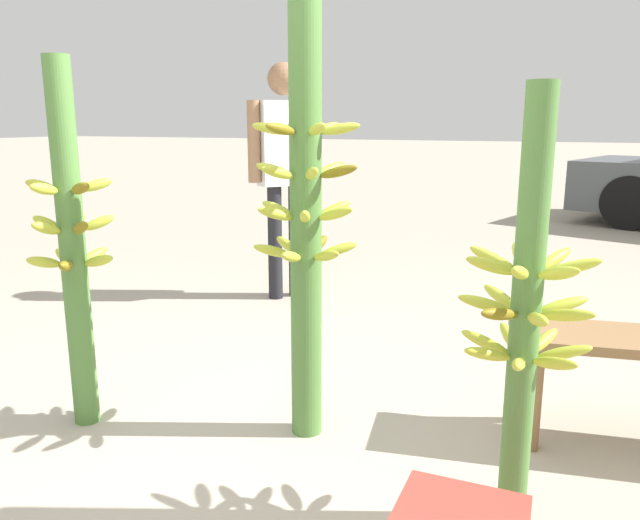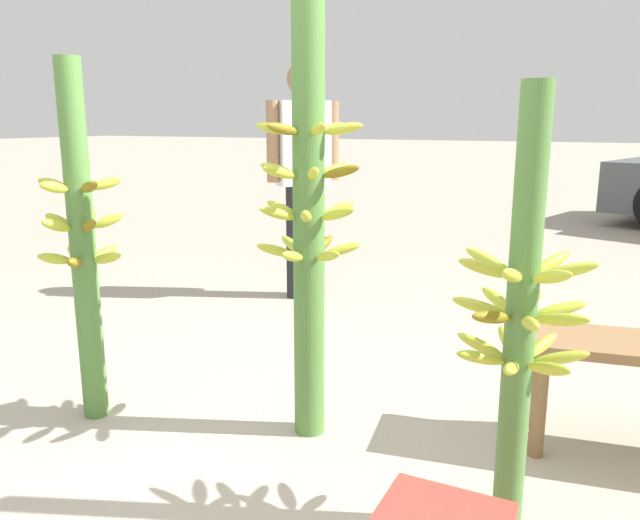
# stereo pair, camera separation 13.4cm
# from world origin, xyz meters

# --- Properties ---
(ground_plane) EXTENTS (80.00, 80.00, 0.00)m
(ground_plane) POSITION_xyz_m (0.00, 0.00, 0.00)
(ground_plane) COLOR #A89E8C
(banana_stalk_left) EXTENTS (0.37, 0.37, 1.56)m
(banana_stalk_left) POSITION_xyz_m (-0.88, 0.19, 0.80)
(banana_stalk_left) COLOR #4C7A38
(banana_stalk_left) RESTS_ON ground_plane
(banana_stalk_center) EXTENTS (0.43, 0.43, 1.73)m
(banana_stalk_center) POSITION_xyz_m (0.06, 0.48, 0.89)
(banana_stalk_center) COLOR #4C7A38
(banana_stalk_center) RESTS_ON ground_plane
(banana_stalk_right) EXTENTS (0.42, 0.42, 1.42)m
(banana_stalk_right) POSITION_xyz_m (0.94, 0.18, 0.72)
(banana_stalk_right) COLOR #4C7A38
(banana_stalk_right) RESTS_ON ground_plane
(vendor_person) EXTENTS (0.42, 0.48, 1.70)m
(vendor_person) POSITION_xyz_m (-0.93, 2.34, 1.04)
(vendor_person) COLOR black
(vendor_person) RESTS_ON ground_plane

